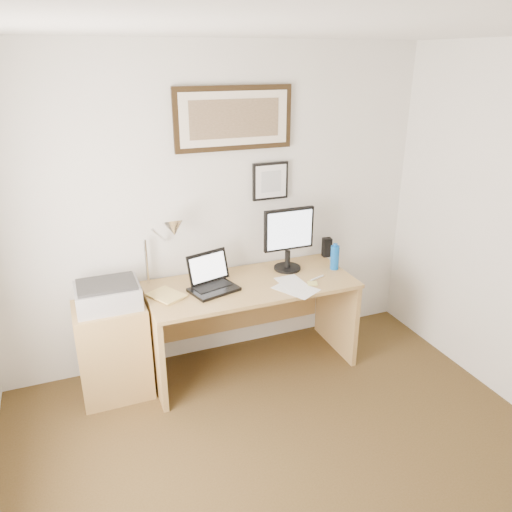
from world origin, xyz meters
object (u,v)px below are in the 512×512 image
desk (247,305)px  lcd_monitor (289,236)px  laptop (212,281)px  book (156,300)px  water_bottle (335,258)px  side_cabinet (114,350)px  printer (108,295)px

desk → lcd_monitor: (0.38, 0.05, 0.53)m
desk → laptop: 0.43m
book → lcd_monitor: (1.12, 0.17, 0.28)m
water_bottle → lcd_monitor: lcd_monitor is taller
water_bottle → laptop: size_ratio=0.51×
side_cabinet → water_bottle: size_ratio=3.65×
book → desk: size_ratio=0.16×
desk → laptop: laptop is taller
laptop → side_cabinet: bearing=178.0°
side_cabinet → laptop: laptop is taller
book → laptop: size_ratio=0.66×
water_bottle → laptop: bearing=179.2°
side_cabinet → desk: (1.07, 0.04, 0.15)m
desk → printer: 1.11m
laptop → printer: size_ratio=0.89×
book → printer: size_ratio=0.59×
side_cabinet → printer: printer is taller
water_bottle → printer: water_bottle is taller
side_cabinet → printer: (0.01, 0.00, 0.45)m
book → desk: bearing=9.4°
printer → laptop: bearing=-2.4°
lcd_monitor → printer: (-1.44, -0.08, -0.22)m
water_bottle → book: size_ratio=0.78×
water_bottle → laptop: laptop is taller
water_bottle → desk: (-0.74, 0.08, -0.34)m
water_bottle → book: bearing=-178.2°
laptop → lcd_monitor: (0.68, 0.11, 0.23)m
book → lcd_monitor: lcd_monitor is taller
water_bottle → book: (-1.48, -0.05, -0.09)m
water_bottle → desk: bearing=174.0°
side_cabinet → book: book is taller
water_bottle → lcd_monitor: bearing=160.5°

